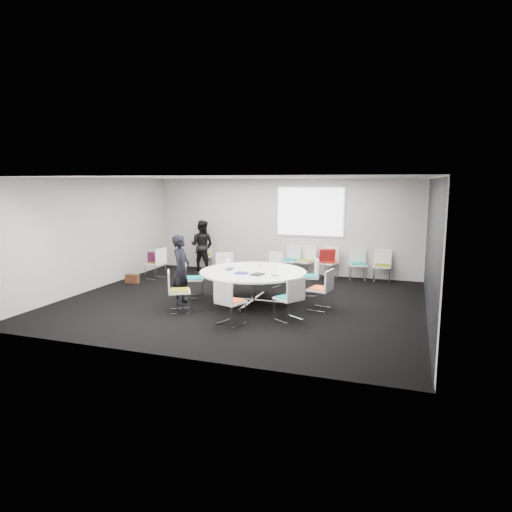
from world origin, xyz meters
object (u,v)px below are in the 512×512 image
(brown_bag, at_px, (132,279))
(conference_table, at_px, (253,278))
(chair_ring_e, at_px, (193,286))
(chair_back_e, at_px, (382,272))
(cup, at_px, (260,266))
(person_main, at_px, (181,270))
(maroon_bag, at_px, (155,257))
(chair_ring_c, at_px, (271,276))
(chair_ring_g, at_px, (230,311))
(chair_back_b, at_px, (305,267))
(chair_ring_a, at_px, (320,297))
(chair_ring_f, at_px, (179,299))
(chair_person_back, at_px, (204,261))
(person_back, at_px, (202,246))
(chair_spare_left, at_px, (156,269))
(chair_ring_h, at_px, (289,307))
(chair_ring_d, at_px, (226,277))
(chair_back_a, at_px, (291,266))
(chair_ring_b, at_px, (308,284))
(laptop, at_px, (231,269))
(chair_back_d, at_px, (358,271))
(chair_back_c, at_px, (328,269))

(brown_bag, bearing_deg, conference_table, -12.47)
(chair_ring_e, relative_size, chair_back_e, 1.00)
(cup, bearing_deg, person_main, -146.11)
(chair_ring_e, bearing_deg, maroon_bag, -151.35)
(chair_ring_c, xyz_separation_m, cup, (0.13, -1.31, 0.50))
(chair_ring_g, distance_m, chair_back_b, 4.86)
(conference_table, relative_size, chair_ring_a, 2.71)
(chair_ring_f, distance_m, maroon_bag, 3.54)
(chair_person_back, relative_size, person_back, 0.57)
(chair_back_b, relative_size, chair_spare_left, 1.00)
(chair_ring_f, bearing_deg, chair_ring_h, 64.31)
(chair_ring_d, xyz_separation_m, chair_person_back, (-1.54, 1.99, 0.00))
(chair_ring_d, bearing_deg, person_back, -78.76)
(chair_ring_f, height_order, person_main, person_main)
(cup, bearing_deg, chair_back_e, 46.84)
(chair_ring_g, distance_m, cup, 2.12)
(chair_ring_h, distance_m, chair_back_a, 4.36)
(chair_back_b, relative_size, chair_back_e, 1.00)
(chair_ring_f, bearing_deg, chair_back_e, 108.67)
(person_main, bearing_deg, chair_spare_left, 35.50)
(chair_ring_c, bearing_deg, chair_ring_a, 155.37)
(chair_ring_g, distance_m, chair_back_a, 4.85)
(chair_ring_b, bearing_deg, chair_back_b, -6.75)
(chair_ring_h, bearing_deg, chair_back_a, 47.45)
(person_back, bearing_deg, chair_spare_left, 64.98)
(chair_back_a, relative_size, laptop, 2.94)
(chair_ring_d, height_order, chair_spare_left, same)
(chair_back_d, relative_size, laptop, 2.94)
(chair_ring_a, xyz_separation_m, chair_back_b, (-1.07, 3.27, 0.00))
(chair_ring_d, distance_m, chair_back_e, 4.27)
(chair_ring_d, bearing_deg, chair_ring_g, 85.55)
(chair_ring_h, xyz_separation_m, brown_bag, (-4.87, 1.87, -0.16))
(brown_bag, bearing_deg, chair_back_a, 31.92)
(chair_spare_left, height_order, person_main, person_main)
(chair_ring_a, height_order, chair_ring_b, same)
(chair_ring_a, distance_m, chair_back_a, 3.60)
(chair_ring_a, relative_size, chair_ring_b, 1.00)
(conference_table, height_order, chair_ring_e, chair_ring_e)
(chair_ring_f, distance_m, chair_ring_g, 1.42)
(chair_back_a, bearing_deg, chair_ring_b, 130.52)
(chair_back_d, distance_m, maroon_bag, 5.66)
(chair_spare_left, bearing_deg, chair_ring_b, -87.27)
(chair_ring_e, bearing_deg, chair_ring_f, -10.82)
(chair_ring_h, relative_size, chair_back_c, 1.00)
(conference_table, bearing_deg, chair_ring_d, 134.59)
(chair_back_e, distance_m, person_main, 5.58)
(chair_ring_a, relative_size, chair_back_d, 1.00)
(chair_ring_f, bearing_deg, chair_back_d, 113.82)
(chair_ring_c, bearing_deg, chair_back_a, -72.58)
(chair_back_b, distance_m, maroon_bag, 4.28)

